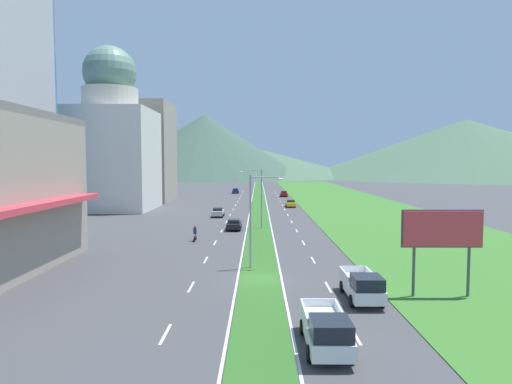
{
  "coord_description": "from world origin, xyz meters",
  "views": [
    {
      "loc": [
        -0.08,
        -33.86,
        9.21
      ],
      "look_at": [
        -0.45,
        29.27,
        4.98
      ],
      "focal_mm": 30.53,
      "sensor_mm": 36.0,
      "label": 1
    }
  ],
  "objects_px": {
    "billboard_roadside": "(442,232)",
    "motorcycle_rider": "(195,235)",
    "car_4": "(291,203)",
    "car_1": "(284,194)",
    "street_lamp_mid": "(259,194)",
    "car_2": "(234,224)",
    "car_3": "(218,212)",
    "pickup_truck_1": "(362,286)",
    "car_0": "(236,191)",
    "pickup_truck_0": "(326,331)",
    "street_lamp_near": "(254,214)"
  },
  "relations": [
    {
      "from": "street_lamp_mid",
      "to": "car_3",
      "type": "relative_size",
      "value": 1.98
    },
    {
      "from": "car_3",
      "to": "pickup_truck_1",
      "type": "distance_m",
      "value": 47.41
    },
    {
      "from": "street_lamp_mid",
      "to": "car_1",
      "type": "bearing_deg",
      "value": 83.23
    },
    {
      "from": "billboard_roadside",
      "to": "motorcycle_rider",
      "type": "height_order",
      "value": "billboard_roadside"
    },
    {
      "from": "car_0",
      "to": "motorcycle_rider",
      "type": "bearing_deg",
      "value": 179.62
    },
    {
      "from": "car_2",
      "to": "car_3",
      "type": "relative_size",
      "value": 1.06
    },
    {
      "from": "car_1",
      "to": "motorcycle_rider",
      "type": "relative_size",
      "value": 2.29
    },
    {
      "from": "street_lamp_near",
      "to": "car_2",
      "type": "height_order",
      "value": "street_lamp_near"
    },
    {
      "from": "street_lamp_mid",
      "to": "pickup_truck_0",
      "type": "distance_m",
      "value": 39.98
    },
    {
      "from": "car_1",
      "to": "street_lamp_near",
      "type": "bearing_deg",
      "value": -5.14
    },
    {
      "from": "car_1",
      "to": "car_4",
      "type": "xyz_separation_m",
      "value": [
        -0.24,
        -28.23,
        -0.03
      ]
    },
    {
      "from": "pickup_truck_0",
      "to": "car_4",
      "type": "bearing_deg",
      "value": 177.22
    },
    {
      "from": "street_lamp_near",
      "to": "pickup_truck_1",
      "type": "bearing_deg",
      "value": -50.99
    },
    {
      "from": "street_lamp_near",
      "to": "car_1",
      "type": "distance_m",
      "value": 81.49
    },
    {
      "from": "car_3",
      "to": "pickup_truck_0",
      "type": "xyz_separation_m",
      "value": [
        10.26,
        -53.04,
        0.19
      ]
    },
    {
      "from": "car_3",
      "to": "pickup_truck_1",
      "type": "relative_size",
      "value": 0.77
    },
    {
      "from": "car_1",
      "to": "pickup_truck_1",
      "type": "height_order",
      "value": "pickup_truck_1"
    },
    {
      "from": "pickup_truck_0",
      "to": "pickup_truck_1",
      "type": "bearing_deg",
      "value": 154.95
    },
    {
      "from": "street_lamp_mid",
      "to": "car_0",
      "type": "bearing_deg",
      "value": 95.63
    },
    {
      "from": "car_1",
      "to": "pickup_truck_1",
      "type": "xyz_separation_m",
      "value": [
        -0.01,
        -90.06,
        0.19
      ]
    },
    {
      "from": "pickup_truck_0",
      "to": "motorcycle_rider",
      "type": "distance_m",
      "value": 31.86
    },
    {
      "from": "pickup_truck_1",
      "to": "street_lamp_mid",
      "type": "bearing_deg",
      "value": -167.83
    },
    {
      "from": "car_2",
      "to": "pickup_truck_1",
      "type": "height_order",
      "value": "pickup_truck_1"
    },
    {
      "from": "car_3",
      "to": "pickup_truck_0",
      "type": "height_order",
      "value": "pickup_truck_0"
    },
    {
      "from": "street_lamp_mid",
      "to": "car_1",
      "type": "distance_m",
      "value": 58.66
    },
    {
      "from": "street_lamp_near",
      "to": "billboard_roadside",
      "type": "height_order",
      "value": "street_lamp_near"
    },
    {
      "from": "pickup_truck_0",
      "to": "billboard_roadside",
      "type": "bearing_deg",
      "value": 132.86
    },
    {
      "from": "billboard_roadside",
      "to": "car_4",
      "type": "distance_m",
      "value": 61.4
    },
    {
      "from": "car_4",
      "to": "billboard_roadside",
      "type": "bearing_deg",
      "value": 5.44
    },
    {
      "from": "street_lamp_near",
      "to": "car_2",
      "type": "distance_m",
      "value": 22.53
    },
    {
      "from": "billboard_roadside",
      "to": "car_2",
      "type": "bearing_deg",
      "value": 117.83
    },
    {
      "from": "billboard_roadside",
      "to": "motorcycle_rider",
      "type": "xyz_separation_m",
      "value": [
        -20.01,
        21.45,
        -3.75
      ]
    },
    {
      "from": "billboard_roadside",
      "to": "car_4",
      "type": "bearing_deg",
      "value": 95.44
    },
    {
      "from": "car_0",
      "to": "car_1",
      "type": "relative_size",
      "value": 0.93
    },
    {
      "from": "billboard_roadside",
      "to": "pickup_truck_0",
      "type": "bearing_deg",
      "value": -137.14
    },
    {
      "from": "car_1",
      "to": "motorcycle_rider",
      "type": "distance_m",
      "value": 69.32
    },
    {
      "from": "billboard_roadside",
      "to": "car_0",
      "type": "relative_size",
      "value": 1.42
    },
    {
      "from": "car_0",
      "to": "car_3",
      "type": "bearing_deg",
      "value": -179.97
    },
    {
      "from": "car_1",
      "to": "pickup_truck_0",
      "type": "height_order",
      "value": "pickup_truck_0"
    },
    {
      "from": "car_3",
      "to": "car_4",
      "type": "relative_size",
      "value": 0.99
    },
    {
      "from": "car_3",
      "to": "street_lamp_mid",
      "type": "bearing_deg",
      "value": -152.5
    },
    {
      "from": "street_lamp_mid",
      "to": "car_4",
      "type": "xyz_separation_m",
      "value": [
        6.67,
        29.88,
        -4.08
      ]
    },
    {
      "from": "street_lamp_mid",
      "to": "car_2",
      "type": "distance_m",
      "value": 5.44
    },
    {
      "from": "car_4",
      "to": "street_lamp_mid",
      "type": "bearing_deg",
      "value": -12.58
    },
    {
      "from": "motorcycle_rider",
      "to": "pickup_truck_0",
      "type": "bearing_deg",
      "value": -160.13
    },
    {
      "from": "pickup_truck_0",
      "to": "street_lamp_near",
      "type": "bearing_deg",
      "value": -167.55
    },
    {
      "from": "pickup_truck_0",
      "to": "motorcycle_rider",
      "type": "relative_size",
      "value": 2.7
    },
    {
      "from": "pickup_truck_1",
      "to": "car_3",
      "type": "bearing_deg",
      "value": -163.0
    },
    {
      "from": "car_4",
      "to": "car_1",
      "type": "bearing_deg",
      "value": 179.52
    },
    {
      "from": "billboard_roadside",
      "to": "car_4",
      "type": "height_order",
      "value": "billboard_roadside"
    }
  ]
}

